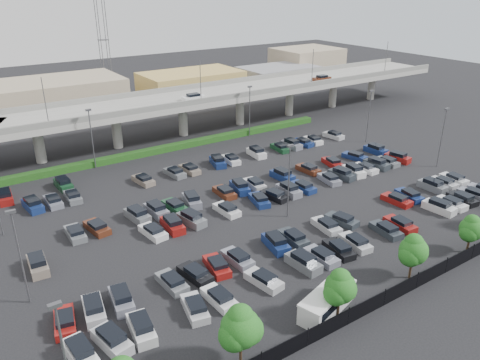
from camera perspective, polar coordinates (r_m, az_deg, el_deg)
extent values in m
plane|color=black|center=(69.75, 1.63, -1.91)|extent=(280.00, 280.00, 0.00)
cube|color=gray|center=(93.77, -9.83, 9.13)|extent=(150.00, 13.00, 1.10)
cube|color=slate|center=(88.01, -8.15, 9.01)|extent=(150.00, 0.50, 1.00)
cube|color=slate|center=(99.14, -11.40, 10.41)|extent=(150.00, 0.50, 1.00)
cylinder|color=gray|center=(88.46, -23.31, 4.04)|extent=(1.80, 1.80, 6.70)
cube|color=slate|center=(87.58, -23.64, 5.98)|extent=(2.60, 9.75, 0.50)
cylinder|color=gray|center=(91.68, -14.79, 5.83)|extent=(1.80, 1.80, 6.70)
cube|color=slate|center=(90.82, -14.99, 7.73)|extent=(2.60, 9.75, 0.50)
cylinder|color=gray|center=(96.83, -6.96, 7.36)|extent=(1.80, 1.80, 6.70)
cube|color=slate|center=(96.02, -7.06, 9.17)|extent=(2.60, 9.75, 0.50)
cylinder|color=gray|center=(103.63, 0.00, 8.60)|extent=(1.80, 1.80, 6.70)
cube|color=slate|center=(102.87, 0.00, 10.29)|extent=(2.60, 9.75, 0.50)
cylinder|color=gray|center=(111.78, 6.06, 9.56)|extent=(1.80, 1.80, 6.70)
cube|color=slate|center=(111.08, 6.13, 11.14)|extent=(2.60, 9.75, 0.50)
cylinder|color=gray|center=(121.00, 11.27, 10.31)|extent=(1.80, 1.80, 6.70)
cube|color=slate|center=(120.36, 11.39, 11.77)|extent=(2.60, 9.75, 0.50)
cylinder|color=gray|center=(131.08, 15.74, 10.88)|extent=(1.80, 1.80, 6.70)
cube|color=slate|center=(130.48, 15.89, 12.23)|extent=(2.60, 9.75, 0.50)
cube|color=white|center=(93.47, -5.70, 9.92)|extent=(4.40, 1.82, 0.82)
cube|color=black|center=(93.33, -5.72, 10.29)|extent=(2.30, 1.60, 0.50)
cube|color=#532616|center=(113.12, 9.95, 12.04)|extent=(4.40, 1.82, 0.82)
cube|color=black|center=(113.00, 9.97, 12.35)|extent=(2.30, 1.60, 0.50)
cylinder|color=#4E4E53|center=(80.62, -22.66, 8.70)|extent=(0.14, 0.14, 8.00)
cylinder|color=#4E4E53|center=(90.04, -4.83, 11.77)|extent=(0.14, 0.14, 8.00)
cylinder|color=#4E4E53|center=(106.21, 8.83, 13.36)|extent=(0.14, 0.14, 8.00)
cylinder|color=#4E4E53|center=(123.49, 17.39, 13.98)|extent=(0.14, 0.14, 8.00)
cube|color=#153710|center=(89.57, -7.66, 4.11)|extent=(66.00, 1.60, 1.10)
cube|color=black|center=(52.18, 20.09, -11.87)|extent=(70.00, 0.06, 1.80)
cylinder|color=black|center=(43.42, 8.24, -18.42)|extent=(0.10, 0.10, 2.00)
cylinder|color=black|center=(46.23, 13.07, -15.84)|extent=(0.10, 0.10, 2.00)
cylinder|color=black|center=(49.39, 17.22, -13.49)|extent=(0.10, 0.10, 2.00)
cylinder|color=black|center=(52.83, 20.78, -11.37)|extent=(0.10, 0.10, 2.00)
cylinder|color=black|center=(56.51, 23.85, -9.49)|extent=(0.10, 0.10, 2.00)
cylinder|color=black|center=(60.37, 26.50, -7.82)|extent=(0.10, 0.10, 2.00)
cylinder|color=#332316|center=(41.46, 0.08, -20.40)|extent=(0.26, 0.26, 2.18)
sphere|color=#144E15|center=(39.66, 0.08, -17.62)|extent=(3.39, 3.39, 3.39)
sphere|color=#144E15|center=(40.46, 0.97, -17.78)|extent=(2.67, 2.67, 2.67)
sphere|color=#144E15|center=(39.58, -0.69, -18.43)|extent=(2.67, 2.67, 2.67)
sphere|color=#144E15|center=(39.13, 0.03, -16.43)|extent=(2.30, 2.30, 2.30)
cylinder|color=#332316|center=(46.93, 11.87, -15.07)|extent=(0.26, 0.26, 1.96)
sphere|color=#144E15|center=(45.50, 12.13, -12.71)|extent=(3.04, 3.04, 3.04)
sphere|color=#144E15|center=(46.30, 12.61, -12.88)|extent=(2.39, 2.39, 2.39)
sphere|color=#144E15|center=(45.29, 11.62, -13.36)|extent=(2.39, 2.39, 2.39)
sphere|color=#144E15|center=(45.09, 12.15, -11.73)|extent=(2.06, 2.06, 2.06)
cylinder|color=#332316|center=(54.28, 20.05, -10.27)|extent=(0.26, 0.26, 1.97)
sphere|color=#144E15|center=(53.04, 20.41, -8.09)|extent=(3.07, 3.07, 3.07)
sphere|color=#144E15|center=(53.88, 20.70, -8.30)|extent=(2.41, 2.41, 2.41)
sphere|color=#144E15|center=(52.73, 20.03, -8.65)|extent=(2.41, 2.41, 2.41)
sphere|color=#144E15|center=(52.70, 20.46, -7.21)|extent=(2.08, 2.08, 2.08)
cylinder|color=#332316|center=(61.68, 26.04, -7.17)|extent=(0.26, 0.26, 1.80)
sphere|color=#144E15|center=(60.68, 26.40, -5.37)|extent=(2.79, 2.79, 2.79)
sphere|color=#144E15|center=(61.46, 26.55, -5.57)|extent=(2.19, 2.19, 2.19)
sphere|color=#144E15|center=(60.34, 26.14, -5.81)|extent=(2.19, 2.19, 2.19)
sphere|color=#144E15|center=(60.41, 26.46, -4.65)|extent=(1.89, 1.89, 1.89)
cube|color=silver|center=(47.38, 10.57, -14.47)|extent=(7.35, 4.19, 2.03)
cube|color=black|center=(47.08, 10.61, -14.00)|extent=(6.44, 3.97, 0.92)
cube|color=silver|center=(46.70, 10.67, -13.37)|extent=(7.47, 4.31, 0.24)
cube|color=white|center=(44.32, -18.86, -19.47)|extent=(2.19, 4.54, 1.05)
cube|color=black|center=(43.78, -19.01, -18.68)|extent=(1.82, 2.73, 0.65)
cube|color=#B8B9BD|center=(44.75, -15.33, -18.46)|extent=(2.67, 4.68, 1.05)
cube|color=black|center=(44.22, -15.44, -17.66)|extent=(2.09, 2.87, 0.65)
cube|color=white|center=(45.35, -11.92, -17.40)|extent=(2.37, 4.60, 1.05)
cube|color=black|center=(44.83, -12.01, -16.60)|extent=(1.92, 2.78, 0.65)
cube|color=#B8B9BD|center=(47.08, -5.51, -15.34)|extent=(2.69, 4.68, 0.82)
cube|color=black|center=(46.56, -5.43, -14.86)|extent=(2.04, 2.58, 0.50)
cube|color=white|center=(48.13, -2.55, -14.25)|extent=(2.04, 4.49, 0.82)
cube|color=black|center=(47.61, -2.44, -13.78)|extent=(1.72, 2.38, 0.50)
cube|color=#B8B9BD|center=(50.60, 2.89, -12.14)|extent=(2.53, 4.64, 0.82)
cube|color=black|center=(50.11, 3.04, -11.66)|extent=(1.96, 2.54, 0.50)
cube|color=slate|center=(53.46, 7.72, -10.04)|extent=(2.14, 4.52, 1.05)
cube|color=black|center=(53.02, 7.76, -9.30)|extent=(1.79, 2.71, 0.65)
cube|color=slate|center=(55.13, 9.90, -9.20)|extent=(1.89, 4.43, 0.82)
cube|color=black|center=(54.68, 10.09, -8.74)|extent=(1.64, 2.32, 0.50)
cube|color=black|center=(56.83, 11.95, -8.31)|extent=(2.45, 4.62, 0.82)
cube|color=black|center=(56.39, 12.14, -7.85)|extent=(1.92, 2.51, 0.50)
cube|color=#B8B9BD|center=(58.61, 13.87, -7.46)|extent=(2.29, 4.57, 0.82)
cube|color=black|center=(58.18, 14.07, -7.00)|extent=(1.84, 2.46, 0.50)
cube|color=#2A3137|center=(62.38, 17.35, -5.88)|extent=(2.27, 4.56, 0.82)
cube|color=black|center=(61.98, 17.56, -5.45)|extent=(1.83, 2.45, 0.50)
cube|color=maroon|center=(64.35, 18.92, -5.16)|extent=(2.14, 4.52, 0.82)
cube|color=black|center=(63.97, 19.13, -4.73)|extent=(1.77, 2.41, 0.50)
cube|color=white|center=(70.55, 23.11, -3.14)|extent=(2.21, 4.55, 1.05)
cube|color=black|center=(70.21, 23.21, -2.54)|extent=(1.83, 2.73, 0.65)
cube|color=white|center=(72.77, 24.32, -2.65)|extent=(1.95, 4.45, 0.82)
cube|color=black|center=(72.42, 24.53, -2.26)|extent=(1.67, 2.35, 0.50)
cube|color=black|center=(74.97, 25.47, -2.11)|extent=(2.33, 4.59, 0.82)
cube|color=black|center=(74.64, 25.68, -1.72)|extent=(1.86, 2.47, 0.50)
cube|color=slate|center=(77.22, 26.55, -1.60)|extent=(2.09, 4.50, 0.82)
cube|color=black|center=(76.90, 26.76, -1.22)|extent=(1.74, 2.39, 0.50)
cube|color=maroon|center=(48.21, -20.57, -15.93)|extent=(2.69, 4.68, 0.82)
cube|color=black|center=(47.67, -20.62, -15.47)|extent=(2.04, 2.58, 0.50)
cube|color=#B8B9BD|center=(48.54, -17.37, -14.95)|extent=(2.54, 4.65, 1.05)
cube|color=black|center=(48.05, -17.49, -14.18)|extent=(2.02, 2.83, 0.65)
cube|color=slate|center=(49.09, -14.24, -14.04)|extent=(2.43, 4.61, 1.05)
cube|color=black|center=(48.61, -14.34, -13.27)|extent=(1.95, 2.80, 0.65)
cube|color=slate|center=(50.70, -8.29, -12.31)|extent=(2.08, 4.50, 0.82)
cube|color=black|center=(50.18, -8.23, -11.84)|extent=(1.74, 2.39, 0.50)
cube|color=black|center=(51.67, -5.50, -11.39)|extent=(2.46, 4.62, 0.82)
cube|color=black|center=(51.16, -5.42, -10.91)|extent=(1.93, 2.51, 0.50)
cube|color=maroon|center=(52.76, -2.84, -10.48)|extent=(2.48, 4.63, 0.82)
cube|color=black|center=(52.27, -2.74, -10.01)|extent=(1.94, 2.52, 0.50)
cube|color=slate|center=(53.98, -0.30, -9.59)|extent=(2.04, 4.49, 0.82)
cube|color=black|center=(53.49, -0.19, -9.12)|extent=(1.72, 2.38, 0.50)
cube|color=navy|center=(56.67, 4.38, -7.78)|extent=(2.58, 4.66, 1.05)
cube|color=black|center=(56.25, 4.41, -7.06)|extent=(2.04, 2.85, 0.65)
cube|color=#2A3137|center=(58.25, 6.53, -7.07)|extent=(2.07, 4.50, 0.82)
cube|color=black|center=(57.80, 6.69, -6.61)|extent=(1.73, 2.39, 0.50)
cube|color=#B8B9BD|center=(61.55, 10.49, -5.56)|extent=(2.24, 4.56, 0.82)
cube|color=black|center=(61.13, 10.66, -5.11)|extent=(1.82, 2.45, 0.50)
cube|color=#2A3137|center=(63.31, 12.30, -4.85)|extent=(2.61, 4.66, 0.82)
cube|color=black|center=(62.91, 12.47, -4.41)|extent=(2.00, 2.56, 0.50)
cube|color=maroon|center=(71.00, 18.56, -2.36)|extent=(2.05, 4.49, 0.82)
cube|color=black|center=(70.64, 18.75, -1.96)|extent=(1.72, 2.38, 0.50)
cube|color=navy|center=(73.06, 19.91, -1.82)|extent=(2.49, 4.63, 0.82)
cube|color=black|center=(72.70, 20.10, -1.43)|extent=(1.94, 2.52, 0.50)
cube|color=slate|center=(77.25, 22.40, -0.74)|extent=(1.85, 4.41, 1.05)
cube|color=black|center=(76.94, 22.49, -0.19)|extent=(1.62, 2.61, 0.65)
cube|color=#B8B9BD|center=(79.47, 23.53, -0.36)|extent=(1.91, 4.44, 0.82)
cube|color=black|center=(79.15, 23.72, 0.01)|extent=(1.65, 2.33, 0.50)
cube|color=white|center=(81.68, 24.61, 0.07)|extent=(2.12, 4.51, 0.82)
cube|color=black|center=(81.37, 24.79, 0.43)|extent=(1.76, 2.40, 0.50)
cube|color=gray|center=(57.18, -23.41, -9.56)|extent=(2.06, 4.49, 1.05)
cube|color=black|center=(56.77, -23.54, -8.86)|extent=(1.74, 2.68, 0.65)
cube|color=white|center=(60.18, -10.57, -6.27)|extent=(2.37, 4.60, 0.82)
cube|color=black|center=(59.72, -10.53, -5.83)|extent=(1.88, 2.49, 0.50)
cube|color=maroon|center=(61.07, -8.21, -5.51)|extent=(2.07, 4.50, 1.05)
cube|color=black|center=(60.68, -8.26, -4.83)|extent=(1.75, 2.69, 0.65)
cube|color=slate|center=(62.12, -5.93, -4.85)|extent=(2.58, 4.66, 1.05)
cube|color=black|center=(61.74, -5.96, -4.18)|extent=(2.04, 2.85, 0.65)
cube|color=white|center=(64.58, -1.62, -3.68)|extent=(2.11, 4.51, 0.82)
cube|color=black|center=(64.15, -1.53, -3.25)|extent=(1.75, 2.40, 0.50)
cube|color=navy|center=(67.35, 2.34, -2.50)|extent=(2.77, 4.70, 0.82)
cube|color=black|center=(66.93, 2.45, -2.08)|extent=(2.08, 2.60, 0.50)
cube|color=black|center=(68.86, 4.20, -1.94)|extent=(2.52, 4.64, 0.82)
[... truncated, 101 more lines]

